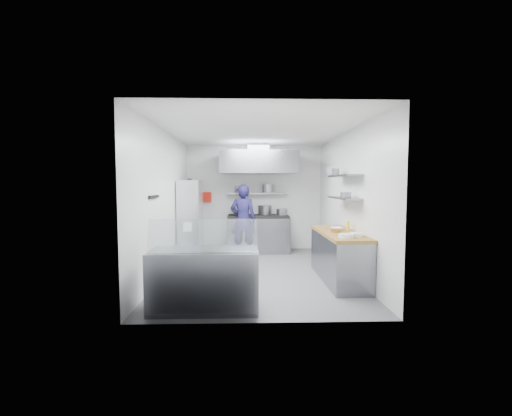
{
  "coord_description": "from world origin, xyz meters",
  "views": [
    {
      "loc": [
        -0.22,
        -6.73,
        1.76
      ],
      "look_at": [
        0.0,
        0.6,
        1.25
      ],
      "focal_mm": 24.0,
      "sensor_mm": 36.0,
      "label": 1
    }
  ],
  "objects_px": {
    "gas_range": "(258,235)",
    "chef": "(243,220)",
    "wire_rack": "(191,219)",
    "display_case": "(204,280)"
  },
  "relations": [
    {
      "from": "wire_rack",
      "to": "display_case",
      "type": "bearing_deg",
      "value": -77.91
    },
    {
      "from": "chef",
      "to": "wire_rack",
      "type": "xyz_separation_m",
      "value": [
        -1.24,
        -0.29,
        0.05
      ]
    },
    {
      "from": "chef",
      "to": "wire_rack",
      "type": "bearing_deg",
      "value": 20.27
    },
    {
      "from": "gas_range",
      "to": "wire_rack",
      "type": "relative_size",
      "value": 0.86
    },
    {
      "from": "wire_rack",
      "to": "display_case",
      "type": "height_order",
      "value": "wire_rack"
    },
    {
      "from": "gas_range",
      "to": "chef",
      "type": "bearing_deg",
      "value": -132.69
    },
    {
      "from": "chef",
      "to": "display_case",
      "type": "xyz_separation_m",
      "value": [
        -0.52,
        -3.68,
        -0.45
      ]
    },
    {
      "from": "gas_range",
      "to": "display_case",
      "type": "xyz_separation_m",
      "value": [
        -0.9,
        -4.1,
        -0.03
      ]
    },
    {
      "from": "display_case",
      "to": "chef",
      "type": "bearing_deg",
      "value": 82.02
    },
    {
      "from": "gas_range",
      "to": "chef",
      "type": "distance_m",
      "value": 0.71
    }
  ]
}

